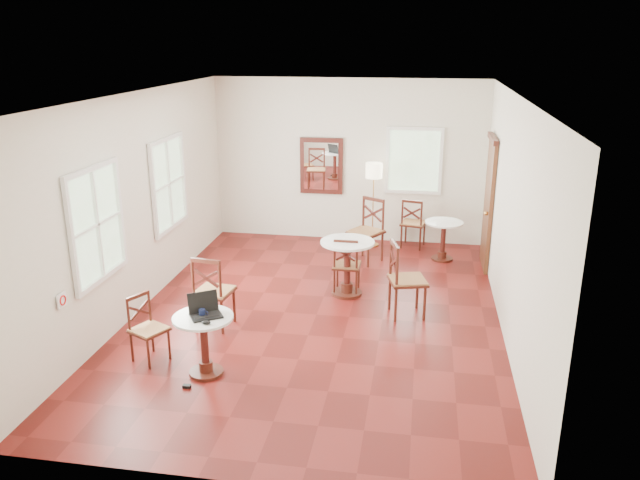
{
  "coord_description": "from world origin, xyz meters",
  "views": [
    {
      "loc": [
        1.35,
        -7.82,
        3.7
      ],
      "look_at": [
        0.0,
        0.3,
        1.0
      ],
      "focal_mm": 34.96,
      "sensor_mm": 36.0,
      "label": 1
    }
  ],
  "objects_px": {
    "chair_near_a": "(213,292)",
    "mouse": "(206,322)",
    "cafe_table_near": "(204,339)",
    "chair_mid_a": "(347,265)",
    "floor_lamp": "(374,176)",
    "power_adapter": "(187,386)",
    "laptop": "(205,310)",
    "cafe_table_mid": "(347,262)",
    "chair_near_b": "(148,329)",
    "water_glass": "(201,313)",
    "chair_mid_b": "(406,280)",
    "cafe_table_back": "(443,236)",
    "chair_back_b": "(367,231)",
    "chair_back_a": "(413,223)",
    "navy_mug": "(202,313)"
  },
  "relations": [
    {
      "from": "cafe_table_near",
      "to": "chair_mid_a",
      "type": "xyz_separation_m",
      "value": [
        1.29,
        2.65,
        -0.01
      ]
    },
    {
      "from": "cafe_table_mid",
      "to": "laptop",
      "type": "relative_size",
      "value": 1.92
    },
    {
      "from": "chair_near_b",
      "to": "laptop",
      "type": "height_order",
      "value": "laptop"
    },
    {
      "from": "chair_back_a",
      "to": "cafe_table_back",
      "type": "bearing_deg",
      "value": 142.82
    },
    {
      "from": "chair_near_a",
      "to": "mouse",
      "type": "distance_m",
      "value": 1.45
    },
    {
      "from": "chair_back_a",
      "to": "chair_back_b",
      "type": "relative_size",
      "value": 0.85
    },
    {
      "from": "chair_near_a",
      "to": "laptop",
      "type": "distance_m",
      "value": 1.22
    },
    {
      "from": "laptop",
      "to": "floor_lamp",
      "type": "bearing_deg",
      "value": 40.08
    },
    {
      "from": "chair_mid_a",
      "to": "laptop",
      "type": "relative_size",
      "value": 1.99
    },
    {
      "from": "laptop",
      "to": "power_adapter",
      "type": "bearing_deg",
      "value": -141.37
    },
    {
      "from": "chair_near_a",
      "to": "navy_mug",
      "type": "distance_m",
      "value": 1.25
    },
    {
      "from": "cafe_table_near",
      "to": "water_glass",
      "type": "distance_m",
      "value": 0.32
    },
    {
      "from": "chair_back_a",
      "to": "cafe_table_near",
      "type": "bearing_deg",
      "value": 77.46
    },
    {
      "from": "chair_near_b",
      "to": "floor_lamp",
      "type": "xyz_separation_m",
      "value": [
        2.26,
        4.72,
        0.9
      ]
    },
    {
      "from": "navy_mug",
      "to": "power_adapter",
      "type": "bearing_deg",
      "value": -108.5
    },
    {
      "from": "cafe_table_back",
      "to": "chair_near_a",
      "type": "height_order",
      "value": "chair_near_a"
    },
    {
      "from": "water_glass",
      "to": "cafe_table_mid",
      "type": "bearing_deg",
      "value": 62.78
    },
    {
      "from": "chair_near_b",
      "to": "water_glass",
      "type": "bearing_deg",
      "value": -78.8
    },
    {
      "from": "chair_back_a",
      "to": "chair_near_b",
      "type": "bearing_deg",
      "value": 69.34
    },
    {
      "from": "cafe_table_back",
      "to": "water_glass",
      "type": "height_order",
      "value": "water_glass"
    },
    {
      "from": "floor_lamp",
      "to": "power_adapter",
      "type": "bearing_deg",
      "value": -106.93
    },
    {
      "from": "cafe_table_mid",
      "to": "chair_mid_a",
      "type": "bearing_deg",
      "value": 102.14
    },
    {
      "from": "mouse",
      "to": "water_glass",
      "type": "xyz_separation_m",
      "value": [
        -0.11,
        0.17,
        0.02
      ]
    },
    {
      "from": "chair_near_a",
      "to": "power_adapter",
      "type": "relative_size",
      "value": 11.73
    },
    {
      "from": "mouse",
      "to": "navy_mug",
      "type": "bearing_deg",
      "value": 108.55
    },
    {
      "from": "chair_near_a",
      "to": "mouse",
      "type": "height_order",
      "value": "chair_near_a"
    },
    {
      "from": "cafe_table_back",
      "to": "chair_mid_b",
      "type": "bearing_deg",
      "value": -103.35
    },
    {
      "from": "cafe_table_back",
      "to": "chair_near_b",
      "type": "relative_size",
      "value": 0.84
    },
    {
      "from": "cafe_table_mid",
      "to": "power_adapter",
      "type": "height_order",
      "value": "cafe_table_mid"
    },
    {
      "from": "cafe_table_back",
      "to": "mouse",
      "type": "bearing_deg",
      "value": -120.28
    },
    {
      "from": "chair_back_b",
      "to": "power_adapter",
      "type": "relative_size",
      "value": 12.59
    },
    {
      "from": "cafe_table_near",
      "to": "chair_back_b",
      "type": "relative_size",
      "value": 0.66
    },
    {
      "from": "chair_near_b",
      "to": "laptop",
      "type": "distance_m",
      "value": 0.89
    },
    {
      "from": "chair_back_b",
      "to": "mouse",
      "type": "xyz_separation_m",
      "value": [
        -1.36,
        -4.26,
        0.2
      ]
    },
    {
      "from": "chair_back_a",
      "to": "navy_mug",
      "type": "xyz_separation_m",
      "value": [
        -2.23,
        -4.96,
        0.31
      ]
    },
    {
      "from": "chair_back_a",
      "to": "chair_back_b",
      "type": "xyz_separation_m",
      "value": [
        -0.76,
        -0.89,
        0.08
      ]
    },
    {
      "from": "chair_mid_a",
      "to": "chair_back_b",
      "type": "distance_m",
      "value": 1.45
    },
    {
      "from": "cafe_table_near",
      "to": "chair_mid_b",
      "type": "relative_size",
      "value": 0.68
    },
    {
      "from": "cafe_table_mid",
      "to": "water_glass",
      "type": "distance_m",
      "value": 2.9
    },
    {
      "from": "floor_lamp",
      "to": "navy_mug",
      "type": "bearing_deg",
      "value": -106.82
    },
    {
      "from": "cafe_table_mid",
      "to": "floor_lamp",
      "type": "relative_size",
      "value": 0.55
    },
    {
      "from": "mouse",
      "to": "cafe_table_back",
      "type": "bearing_deg",
      "value": 48.23
    },
    {
      "from": "power_adapter",
      "to": "cafe_table_near",
      "type": "bearing_deg",
      "value": 70.86
    },
    {
      "from": "cafe_table_near",
      "to": "cafe_table_back",
      "type": "relative_size",
      "value": 1.05
    },
    {
      "from": "navy_mug",
      "to": "laptop",
      "type": "bearing_deg",
      "value": 73.49
    },
    {
      "from": "chair_mid_a",
      "to": "floor_lamp",
      "type": "distance_m",
      "value": 2.45
    },
    {
      "from": "mouse",
      "to": "navy_mug",
      "type": "xyz_separation_m",
      "value": [
        -0.1,
        0.18,
        0.02
      ]
    },
    {
      "from": "cafe_table_back",
      "to": "power_adapter",
      "type": "distance_m",
      "value": 5.51
    },
    {
      "from": "chair_near_a",
      "to": "chair_back_b",
      "type": "bearing_deg",
      "value": -114.16
    },
    {
      "from": "chair_near_b",
      "to": "navy_mug",
      "type": "bearing_deg",
      "value": -78.1
    }
  ]
}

